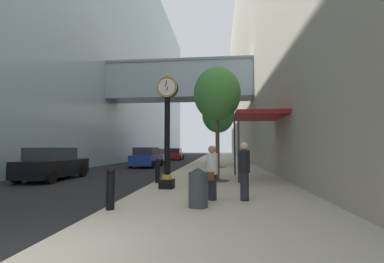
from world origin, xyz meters
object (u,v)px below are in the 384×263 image
at_px(trash_bin, 198,187).
at_px(car_white_mid, 156,156).
at_px(bollard_fourth, 169,166).
at_px(street_tree_near, 217,94).
at_px(street_tree_mid_near, 218,115).
at_px(car_blue_near, 147,158).
at_px(car_black_trailing, 53,164).
at_px(bollard_nearest, 111,187).
at_px(pedestrian_walking, 212,171).
at_px(street_clock, 167,124).
at_px(bollard_third, 158,170).
at_px(pedestrian_by_clock, 244,169).
at_px(car_red_far, 175,154).

relative_size(trash_bin, car_white_mid, 0.22).
height_order(bollard_fourth, street_tree_near, street_tree_near).
relative_size(street_tree_near, street_tree_mid_near, 0.96).
distance_m(car_blue_near, car_black_trailing, 9.64).
distance_m(bollard_nearest, trash_bin, 2.28).
bearing_deg(street_tree_mid_near, pedestrian_walking, -90.52).
relative_size(street_clock, street_tree_near, 0.83).
bearing_deg(bollard_third, car_black_trailing, 165.73).
relative_size(street_clock, bollard_fourth, 4.18).
height_order(car_blue_near, car_black_trailing, car_blue_near).
bearing_deg(bollard_third, pedestrian_by_clock, -45.66).
height_order(bollard_fourth, street_tree_mid_near, street_tree_mid_near).
bearing_deg(street_tree_mid_near, bollard_fourth, -111.28).
distance_m(street_tree_mid_near, pedestrian_by_clock, 13.50).
xyz_separation_m(bollard_fourth, pedestrian_walking, (2.56, -6.23, 0.30)).
distance_m(street_tree_near, car_white_mid, 18.53).
relative_size(bollard_fourth, car_red_far, 0.25).
height_order(bollard_third, street_tree_near, street_tree_near).
bearing_deg(trash_bin, bollard_fourth, 107.08).
xyz_separation_m(street_tree_near, trash_bin, (-0.47, -5.61, -3.62)).
bearing_deg(car_white_mid, trash_bin, -73.48).
bearing_deg(street_clock, car_red_far, 99.05).
relative_size(street_clock, trash_bin, 4.32).
bearing_deg(car_black_trailing, street_tree_near, -3.62).
height_order(bollard_fourth, car_red_far, car_red_far).
relative_size(bollard_nearest, pedestrian_by_clock, 0.62).
bearing_deg(trash_bin, car_black_trailing, 143.23).
bearing_deg(car_blue_near, bollard_fourth, -66.78).
bearing_deg(pedestrian_walking, car_white_mid, 108.07).
distance_m(street_tree_mid_near, car_white_mid, 11.48).
distance_m(street_clock, bollard_fourth, 4.59).
bearing_deg(street_clock, car_blue_near, 109.10).
bearing_deg(bollard_third, car_white_mid, 103.99).
bearing_deg(bollard_fourth, bollard_third, -90.00).
bearing_deg(bollard_fourth, street_tree_near, -30.72).
bearing_deg(car_red_far, pedestrian_by_clock, -76.09).
relative_size(street_clock, car_white_mid, 0.97).
bearing_deg(bollard_fourth, street_clock, -79.82).
height_order(street_tree_mid_near, trash_bin, street_tree_mid_near).
height_order(bollard_nearest, bollard_fourth, same).
xyz_separation_m(bollard_nearest, car_red_far, (-3.36, 29.38, 0.07)).
distance_m(bollard_fourth, car_white_mid, 15.79).
bearing_deg(car_white_mid, street_clock, -75.02).
bearing_deg(pedestrian_by_clock, car_white_mid, 110.42).
xyz_separation_m(street_tree_near, car_white_mid, (-7.10, 16.75, -3.53)).
height_order(bollard_third, car_red_far, car_red_far).
relative_size(bollard_third, car_blue_near, 0.26).
distance_m(bollard_nearest, car_white_mid, 23.31).
bearing_deg(pedestrian_walking, car_black_trailing, 148.89).
bearing_deg(trash_bin, car_red_far, 100.94).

